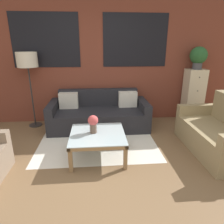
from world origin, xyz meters
name	(u,v)px	position (x,y,z in m)	size (l,w,h in m)	color
ground_plane	(93,186)	(0.00, 0.00, 0.00)	(16.00, 16.00, 0.00)	brown
wall_back_brick	(92,59)	(0.00, 2.44, 1.41)	(8.40, 0.09, 2.80)	brown
rug	(98,141)	(0.08, 1.27, 0.00)	(2.12, 1.67, 0.00)	silver
couch_dark	(99,115)	(0.12, 1.95, 0.28)	(2.07, 0.88, 0.78)	#232328
settee_vintage	(220,134)	(2.10, 0.72, 0.31)	(0.80, 1.50, 0.92)	#99845B
coffee_table	(98,137)	(0.08, 0.73, 0.34)	(0.85, 0.85, 0.40)	silver
floor_lamp	(27,62)	(-1.30, 2.14, 1.38)	(0.41, 0.41, 1.58)	#2D2D2D
drawer_cabinet	(193,96)	(2.31, 2.19, 0.60)	(0.41, 0.36, 1.20)	beige
potted_plant	(198,56)	(2.31, 2.19, 1.47)	(0.37, 0.37, 0.48)	#47474C
flower_vase	(93,123)	(0.01, 0.77, 0.57)	(0.16, 0.16, 0.29)	brown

